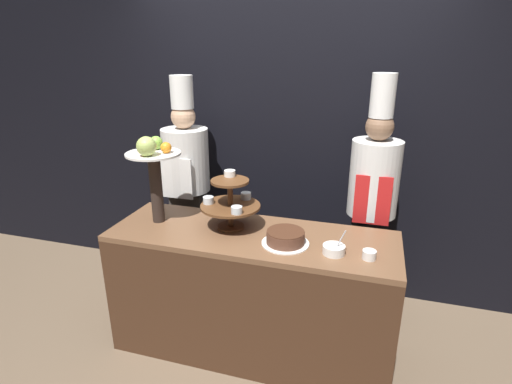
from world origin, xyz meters
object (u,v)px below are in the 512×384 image
(cake_round, at_px, (285,238))
(serving_bowl_near, at_px, (334,249))
(fruit_pedestal, at_px, (153,164))
(chef_center_left, at_px, (372,197))
(tiered_stand, at_px, (230,202))
(cup_white, at_px, (369,255))
(chef_left, at_px, (187,180))

(cake_round, relative_size, serving_bowl_near, 1.87)
(fruit_pedestal, xyz_separation_m, chef_center_left, (1.40, 0.59, -0.30))
(cake_round, distance_m, chef_center_left, 0.83)
(tiered_stand, xyz_separation_m, fruit_pedestal, (-0.51, -0.05, 0.23))
(cup_white, bearing_deg, chef_left, 153.89)
(chef_left, height_order, chef_center_left, chef_center_left)
(tiered_stand, relative_size, cup_white, 5.03)
(cup_white, bearing_deg, serving_bowl_near, 178.62)
(cake_round, height_order, chef_center_left, chef_center_left)
(tiered_stand, bearing_deg, chef_left, 136.66)
(fruit_pedestal, xyz_separation_m, cup_white, (1.40, -0.13, -0.39))
(tiered_stand, height_order, chef_center_left, chef_center_left)
(chef_center_left, bearing_deg, serving_bowl_near, -104.99)
(cake_round, distance_m, serving_bowl_near, 0.30)
(chef_left, bearing_deg, fruit_pedestal, -83.93)
(tiered_stand, height_order, cake_round, tiered_stand)
(cake_round, bearing_deg, tiered_stand, 162.05)
(fruit_pedestal, distance_m, chef_center_left, 1.55)
(cake_round, bearing_deg, cup_white, -5.32)
(cup_white, height_order, serving_bowl_near, serving_bowl_near)
(cake_round, xyz_separation_m, chef_left, (-0.97, 0.67, 0.07))
(tiered_stand, xyz_separation_m, chef_center_left, (0.88, 0.54, -0.07))
(tiered_stand, bearing_deg, cup_white, -11.11)
(cup_white, xyz_separation_m, serving_bowl_near, (-0.20, 0.00, 0.00))
(tiered_stand, distance_m, cake_round, 0.44)
(fruit_pedestal, distance_m, serving_bowl_near, 1.27)
(serving_bowl_near, bearing_deg, cake_round, 172.07)
(fruit_pedestal, xyz_separation_m, chef_left, (-0.06, 0.59, -0.30))
(tiered_stand, distance_m, serving_bowl_near, 0.73)
(tiered_stand, height_order, chef_left, chef_left)
(cake_round, height_order, serving_bowl_near, serving_bowl_near)
(cup_white, bearing_deg, tiered_stand, 168.89)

